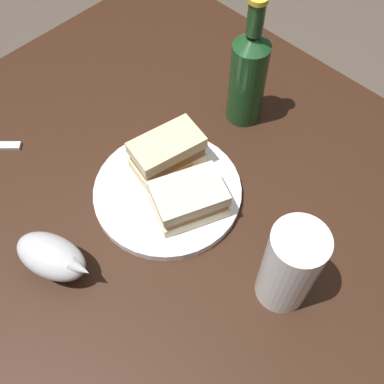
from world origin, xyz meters
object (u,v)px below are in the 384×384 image
object	(u,v)px
sandwich_half_left	(189,199)
cider_bottle	(248,75)
pint_glass	(288,270)
gravy_boat	(52,257)
plate	(168,192)
sandwich_half_right	(168,153)

from	to	relation	value
sandwich_half_left	cider_bottle	bearing A→B (deg)	109.19
pint_glass	cider_bottle	distance (m)	0.35
pint_glass	gravy_boat	distance (m)	0.34
plate	gravy_boat	size ratio (longest dim) A/B	1.86
cider_bottle	plate	bearing A→B (deg)	-83.14
sandwich_half_left	cider_bottle	distance (m)	0.25
sandwich_half_left	pint_glass	distance (m)	0.19
plate	sandwich_half_right	world-z (taller)	sandwich_half_right
plate	pint_glass	size ratio (longest dim) A/B	1.52
gravy_boat	plate	bearing A→B (deg)	83.80
sandwich_half_left	sandwich_half_right	size ratio (longest dim) A/B	1.03
pint_glass	cider_bottle	world-z (taller)	cider_bottle
plate	sandwich_half_right	distance (m)	0.07
sandwich_half_left	sandwich_half_right	bearing A→B (deg)	156.15
pint_glass	sandwich_half_left	bearing A→B (deg)	-179.57
sandwich_half_left	gravy_boat	xyz separation A→B (m)	(-0.07, -0.21, -0.00)
sandwich_half_left	gravy_boat	bearing A→B (deg)	-109.51
gravy_boat	cider_bottle	distance (m)	0.44
sandwich_half_left	pint_glass	size ratio (longest dim) A/B	0.81
sandwich_half_left	gravy_boat	size ratio (longest dim) A/B	0.99
gravy_boat	cider_bottle	bearing A→B (deg)	90.55
sandwich_half_left	sandwich_half_right	world-z (taller)	sandwich_half_right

